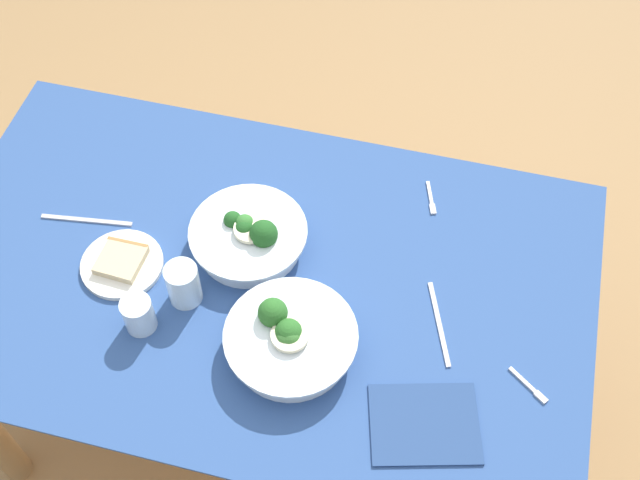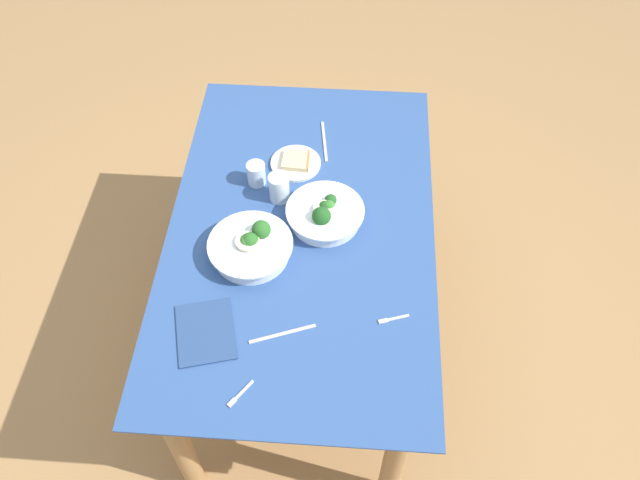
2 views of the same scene
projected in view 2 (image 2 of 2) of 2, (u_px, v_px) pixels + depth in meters
ground_plane at (305, 335)px, 2.68m from camera, size 6.00×6.00×0.00m
dining_table at (302, 248)px, 2.21m from camera, size 1.45×0.88×0.70m
broccoli_bowl_far at (251, 247)px, 2.03m from camera, size 0.27×0.27×0.10m
broccoli_bowl_near at (325, 214)px, 2.12m from camera, size 0.26×0.26×0.10m
bread_side_plate at (296, 162)px, 2.30m from camera, size 0.18×0.18×0.03m
water_glass_center at (279, 188)px, 2.17m from camera, size 0.07×0.07×0.10m
water_glass_side at (256, 174)px, 2.22m from camera, size 0.06×0.06×0.08m
fork_by_far_bowl at (392, 319)px, 1.91m from camera, size 0.04×0.09×0.00m
fork_by_near_bowl at (240, 395)px, 1.76m from camera, size 0.08×0.07×0.00m
table_knife_left at (283, 334)px, 1.88m from camera, size 0.08×0.19×0.00m
table_knife_right at (324, 141)px, 2.38m from camera, size 0.21×0.04×0.00m
napkin_folded_upper at (206, 332)px, 1.88m from camera, size 0.25×0.21×0.01m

